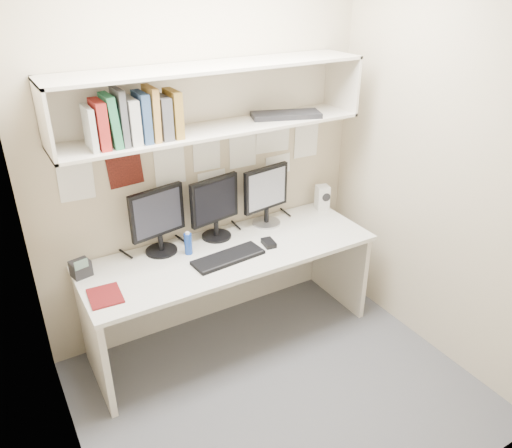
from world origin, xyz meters
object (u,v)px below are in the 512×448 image
monitor_left (158,218)px  maroon_notebook (105,296)px  desk_phone (81,268)px  keyboard (228,257)px  monitor_center (215,205)px  speaker (322,197)px  desk (231,294)px  monitor_right (266,193)px

monitor_left → maroon_notebook: 0.63m
monitor_left → maroon_notebook: monitor_left is taller
monitor_left → desk_phone: bearing=173.3°
keyboard → monitor_center: bearing=72.9°
keyboard → speaker: bearing=12.8°
desk → monitor_right: 0.77m
keyboard → desk_phone: desk_phone is taller
desk → maroon_notebook: size_ratio=8.94×
speaker → desk_phone: 1.88m
speaker → monitor_left: bearing=-165.0°
monitor_center → desk_phone: bearing=172.2°
monitor_left → desk_phone: monitor_left is taller
monitor_right → desk_phone: (-1.36, -0.04, -0.19)m
monitor_center → speaker: 0.95m
desk → keyboard: bearing=-121.5°
monitor_right → keyboard: size_ratio=0.92×
keyboard → speaker: size_ratio=2.52×
desk_phone → monitor_center: bearing=-10.1°
keyboard → maroon_notebook: size_ratio=2.15×
speaker → maroon_notebook: size_ratio=0.85×
monitor_left → keyboard: monitor_left is taller
speaker → desk_phone: speaker is taller
monitor_center → maroon_notebook: monitor_center is taller
desk → monitor_center: (0.01, 0.22, 0.61)m
monitor_left → desk_phone: 0.57m
speaker → desk: bearing=-151.9°
monitor_left → maroon_notebook: bearing=-155.5°
monitor_left → monitor_center: monitor_left is taller
maroon_notebook → monitor_center: bearing=24.8°
monitor_left → maroon_notebook: (-0.47, -0.34, -0.24)m
maroon_notebook → desk_phone: 0.31m
monitor_center → desk: bearing=-102.0°
desk → monitor_right: (0.42, 0.22, 0.61)m
monitor_right → desk: bearing=-160.9°
desk → keyboard: keyboard is taller
monitor_right → speaker: monitor_right is taller
speaker → keyboard: bearing=-147.2°
monitor_left → speaker: size_ratio=2.37×
monitor_left → monitor_center: (0.41, 0.00, -0.00)m
maroon_notebook → desk: bearing=11.6°
desk → monitor_left: 0.77m
keyboard → monitor_left: bearing=131.8°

